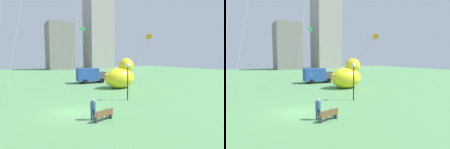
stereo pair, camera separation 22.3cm
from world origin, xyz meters
TOP-DOWN VIEW (x-y plane):
  - ground_plane at (0.00, 0.00)m, footprint 140.00×140.00m
  - park_bench at (1.44, -3.23)m, footprint 1.71×0.81m
  - person_adult at (0.78, -2.67)m, footprint 0.42×0.42m
  - person_child at (1.96, -2.74)m, footprint 0.22×0.22m
  - giant_inflatable_duck at (10.77, 9.00)m, footprint 5.81×3.73m
  - lamppost at (6.88, 1.43)m, footprint 0.49×0.49m
  - box_truck at (8.78, 16.80)m, footprint 5.65×2.73m
  - city_skyline at (17.02, 64.20)m, footprint 59.29×17.69m
  - kite_orange at (16.98, 9.68)m, footprint 2.70×2.96m
  - kite_green at (8.78, 20.92)m, footprint 2.81×2.68m

SIDE VIEW (x-z plane):
  - ground_plane at x=0.00m, z-range 0.00..0.00m
  - park_bench at x=1.44m, z-range 0.03..0.93m
  - person_child at x=1.96m, z-range 0.05..0.94m
  - person_adult at x=0.78m, z-range 0.09..1.81m
  - box_truck at x=8.78m, z-range 0.01..2.86m
  - giant_inflatable_duck at x=10.77m, z-range -0.36..4.46m
  - lamppost at x=6.88m, z-range 1.21..5.47m
  - kite_orange at x=16.98m, z-range 4.07..13.78m
  - kite_green at x=8.78m, z-range 4.63..16.13m
  - city_skyline at x=17.02m, z-range -3.89..34.74m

